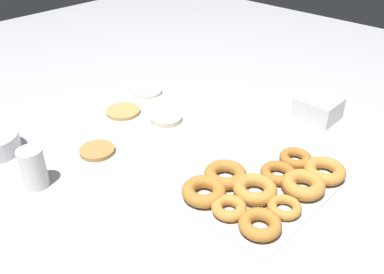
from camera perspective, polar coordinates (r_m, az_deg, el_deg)
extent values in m
plane|color=#B2B5BA|center=(1.24, -4.25, 0.56)|extent=(3.00, 3.00, 0.00)
cylinder|color=#B27F42|center=(1.18, -13.16, -1.87)|extent=(0.10, 0.10, 0.01)
cylinder|color=beige|center=(1.31, -3.64, 2.64)|extent=(0.10, 0.10, 0.02)
cylinder|color=tan|center=(1.37, -9.64, 3.55)|extent=(0.11, 0.11, 0.01)
cylinder|color=silver|center=(1.49, -6.21, 6.36)|extent=(0.10, 0.10, 0.01)
cube|color=silver|center=(1.05, 10.17, -6.75)|extent=(0.40, 0.28, 0.01)
torus|color=#B7752D|center=(0.92, 9.52, -11.98)|extent=(0.10, 0.10, 0.03)
torus|color=#C68438|center=(0.97, 12.85, -9.57)|extent=(0.08, 0.08, 0.02)
torus|color=#C68438|center=(1.04, 15.34, -6.46)|extent=(0.11, 0.11, 0.03)
torus|color=#C68438|center=(1.10, 18.12, -4.52)|extent=(0.11, 0.11, 0.03)
torus|color=#C68438|center=(0.95, 5.22, -9.87)|extent=(0.08, 0.08, 0.03)
torus|color=#C68438|center=(1.00, 8.84, -7.25)|extent=(0.11, 0.11, 0.03)
torus|color=#AD6B28|center=(1.07, 11.98, -4.95)|extent=(0.09, 0.09, 0.03)
torus|color=#AD6B28|center=(1.13, 14.31, -2.85)|extent=(0.09, 0.09, 0.03)
torus|color=#B7752D|center=(0.98, 1.67, -7.61)|extent=(0.11, 0.11, 0.03)
torus|color=#B7752D|center=(1.04, 4.71, -5.25)|extent=(0.11, 0.11, 0.03)
cube|color=white|center=(1.38, 17.08, 3.00)|extent=(0.11, 0.13, 0.02)
cube|color=white|center=(1.36, 17.24, 3.89)|extent=(0.11, 0.13, 0.02)
cube|color=white|center=(1.35, 17.40, 4.79)|extent=(0.11, 0.13, 0.02)
cylinder|color=white|center=(1.08, -21.40, -4.10)|extent=(0.06, 0.06, 0.11)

